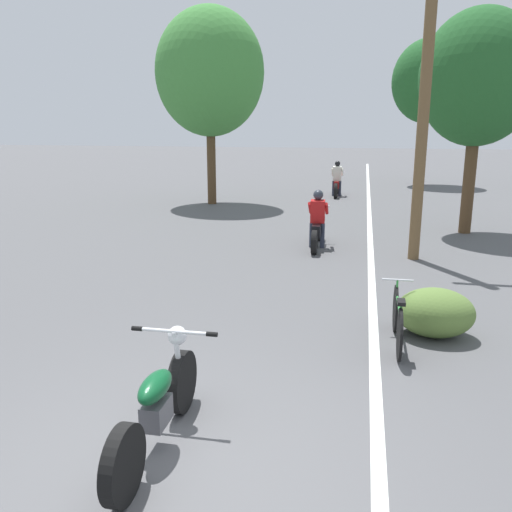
{
  "coord_description": "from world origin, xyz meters",
  "views": [
    {
      "loc": [
        1.56,
        -4.0,
        3.0
      ],
      "look_at": [
        -0.06,
        4.24,
        0.9
      ],
      "focal_mm": 38.0,
      "sensor_mm": 36.0,
      "label": 1
    }
  ],
  "objects": [
    {
      "name": "motorcycle_rider_lead",
      "position": [
        0.52,
        8.96,
        0.53
      ],
      "size": [
        0.5,
        2.05,
        1.4
      ],
      "color": "black",
      "rests_on": "ground"
    },
    {
      "name": "roadside_tree_left",
      "position": [
        -3.94,
        15.42,
        4.66
      ],
      "size": [
        3.88,
        3.49,
        6.91
      ],
      "color": "#513A23",
      "rests_on": "ground"
    },
    {
      "name": "roadside_bush",
      "position": [
        2.66,
        3.63,
        0.35
      ],
      "size": [
        1.1,
        0.88,
        0.7
      ],
      "color": "#5B7A38",
      "rests_on": "ground"
    },
    {
      "name": "roadside_tree_right_near",
      "position": [
        4.37,
        11.51,
        4.06
      ],
      "size": [
        3.04,
        2.73,
        5.83
      ],
      "color": "#513A23",
      "rests_on": "ground"
    },
    {
      "name": "ground_plane",
      "position": [
        0.0,
        0.0,
        0.0
      ],
      "size": [
        120.0,
        120.0,
        0.0
      ],
      "primitive_type": "plane",
      "color": "#515154"
    },
    {
      "name": "roadside_tree_right_far",
      "position": [
        4.33,
        23.47,
        4.78
      ],
      "size": [
        3.34,
        3.01,
        6.73
      ],
      "color": "#513A23",
      "rests_on": "ground"
    },
    {
      "name": "utility_pole",
      "position": [
        2.74,
        8.21,
        3.24
      ],
      "size": [
        1.1,
        0.24,
        6.31
      ],
      "color": "brown",
      "rests_on": "ground"
    },
    {
      "name": "bicycle_parked",
      "position": [
        2.11,
        3.21,
        0.37
      ],
      "size": [
        0.44,
        1.72,
        0.8
      ],
      "color": "black",
      "rests_on": "ground"
    },
    {
      "name": "motorcycle_rider_far",
      "position": [
        0.51,
        18.48,
        0.53
      ],
      "size": [
        0.5,
        2.14,
        1.43
      ],
      "color": "black",
      "rests_on": "ground"
    },
    {
      "name": "lane_stripe_edge",
      "position": [
        1.82,
        12.24,
        0.0
      ],
      "size": [
        0.14,
        48.0,
        0.01
      ],
      "primitive_type": "cube",
      "color": "white",
      "rests_on": "ground"
    },
    {
      "name": "motorcycle_foreground",
      "position": [
        -0.21,
        0.28,
        0.43
      ],
      "size": [
        0.89,
        2.11,
        0.99
      ],
      "color": "black",
      "rests_on": "ground"
    }
  ]
}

